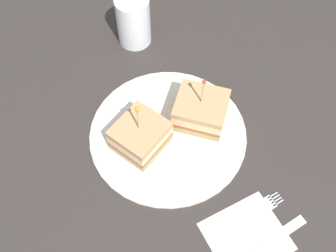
# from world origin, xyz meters

# --- Properties ---
(ground_plane) EXTENTS (0.96, 0.96, 0.02)m
(ground_plane) POSITION_xyz_m (0.00, 0.00, -0.01)
(ground_plane) COLOR #2D2826
(plate) EXTENTS (0.27, 0.27, 0.01)m
(plate) POSITION_xyz_m (0.00, 0.00, 0.00)
(plate) COLOR silver
(plate) RESTS_ON ground_plane
(sandwich_half_front) EXTENTS (0.11, 0.11, 0.11)m
(sandwich_half_front) POSITION_xyz_m (0.05, 0.01, 0.03)
(sandwich_half_front) COLOR tan
(sandwich_half_front) RESTS_ON plate
(sandwich_half_back) EXTENTS (0.11, 0.11, 0.11)m
(sandwich_half_back) POSITION_xyz_m (-0.06, -0.02, 0.03)
(sandwich_half_back) COLOR tan
(sandwich_half_back) RESTS_ON plate
(drink_glass) EXTENTS (0.07, 0.07, 0.10)m
(drink_glass) POSITION_xyz_m (0.01, -0.24, 0.05)
(drink_glass) COLOR beige
(drink_glass) RESTS_ON ground_plane
(napkin) EXTENTS (0.14, 0.13, 0.00)m
(napkin) POSITION_xyz_m (-0.07, 0.20, 0.00)
(napkin) COLOR beige
(napkin) RESTS_ON ground_plane
(fork) EXTENTS (0.12, 0.04, 0.00)m
(fork) POSITION_xyz_m (-0.10, 0.17, 0.00)
(fork) COLOR silver
(fork) RESTS_ON ground_plane
(knife) EXTENTS (0.13, 0.05, 0.00)m
(knife) POSITION_xyz_m (-0.11, 0.22, 0.00)
(knife) COLOR silver
(knife) RESTS_ON ground_plane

